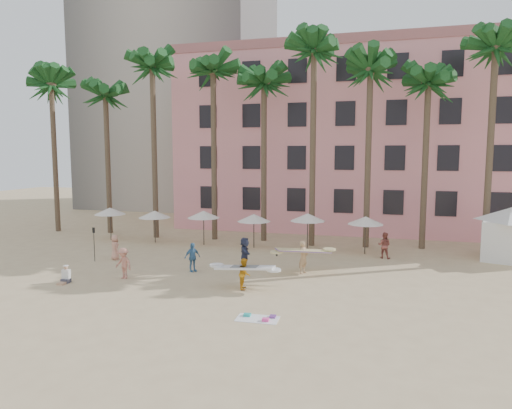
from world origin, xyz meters
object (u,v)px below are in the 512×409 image
object	(u,v)px
pink_hotel	(371,142)
carrier_yellow	(303,255)
carrier_white	(245,272)
cabana	(510,229)

from	to	relation	value
pink_hotel	carrier_yellow	bearing A→B (deg)	-99.51
pink_hotel	carrier_white	size ratio (longest dim) A/B	11.05
pink_hotel	cabana	xyz separation A→B (m)	(9.14, -13.03, -5.93)
pink_hotel	cabana	world-z (taller)	pink_hotel
pink_hotel	carrier_white	distance (m)	25.23
carrier_yellow	pink_hotel	bearing A→B (deg)	80.49
carrier_yellow	carrier_white	bearing A→B (deg)	-122.75
pink_hotel	carrier_yellow	size ratio (longest dim) A/B	10.96
cabana	carrier_white	size ratio (longest dim) A/B	1.79
carrier_yellow	carrier_white	xyz separation A→B (m)	(-2.44, -3.79, -0.19)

